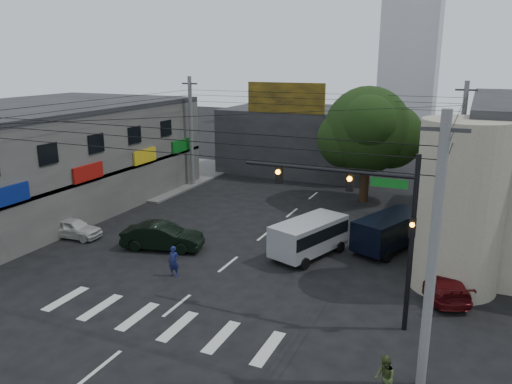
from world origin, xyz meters
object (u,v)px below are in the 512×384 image
Objects in this scene: utility_pole_far_right at (460,150)px; navy_van at (390,233)px; utility_pole_near_right at (433,258)px; white_compact at (74,228)px; street_tree at (367,130)px; traffic_officer at (174,261)px; silver_minivan at (309,238)px; traffic_gantry at (370,210)px; maroon_sedan at (439,282)px; pedestrian_olive at (384,378)px; utility_pole_far_left at (191,132)px; dark_sedan at (162,236)px.

utility_pole_far_right reaches higher than navy_van.
white_compact is at bearing 163.05° from utility_pole_near_right.
traffic_officer is at bearing -108.49° from street_tree.
silver_minivan is (-6.97, 9.37, -3.58)m from utility_pole_near_right.
traffic_gantry is 17.21m from utility_pole_far_right.
maroon_sedan is 0.91× the size of silver_minivan.
pedestrian_olive is (-1.02, -1.18, -3.83)m from utility_pole_near_right.
traffic_gantry is 6.30m from maroon_sedan.
utility_pole_far_right is at bearing -60.52° from white_compact.
utility_pole_far_left is 1.00× the size of utility_pole_far_right.
utility_pole_far_right is 6.00× the size of pedestrian_olive.
silver_minivan is (7.97, 2.39, 0.26)m from dark_sedan.
street_tree is 0.95× the size of utility_pole_near_right.
silver_minivan is (-6.97, -11.13, -3.58)m from utility_pole_far_right.
utility_pole_far_right is 13.61m from silver_minivan.
traffic_gantry is at bearing -103.40° from white_compact.
pedestrian_olive is at bearing -149.28° from navy_van.
dark_sedan is (-12.26, 3.48, -4.07)m from traffic_gantry.
utility_pole_far_right is 1.90× the size of dark_sedan.
street_tree is at bearing 101.99° from traffic_gantry.
utility_pole_far_right reaches higher than white_compact.
traffic_officer is at bearing -109.22° from white_compact.
pedestrian_olive is (-1.02, -21.68, -3.83)m from utility_pole_far_right.
utility_pole_far_right is (21.00, 0.00, 0.00)m from utility_pole_far_left.
maroon_sedan is at bearing -125.48° from navy_van.
utility_pole_far_left is (-21.00, 20.50, 0.00)m from utility_pole_near_right.
traffic_gantry is 4.41m from utility_pole_near_right.
traffic_gantry is at bearing 127.42° from utility_pole_near_right.
maroon_sedan is 5.70m from navy_van.
traffic_gantry reaches higher than pedestrian_olive.
street_tree is 17.44m from dark_sedan.
silver_minivan is 4.80m from navy_van.
silver_minivan is 3.28× the size of traffic_officer.
utility_pole_far_right is at bearing 90.00° from utility_pole_near_right.
traffic_gantry is (3.82, -18.00, -0.64)m from street_tree.
traffic_officer is at bearing 153.04° from navy_van.
utility_pole_near_right and utility_pole_far_right have the same top height.
utility_pole_far_left reaches higher than dark_sedan.
utility_pole_far_right is 2.53× the size of white_compact.
utility_pole_near_right is at bearing -111.34° from white_compact.
utility_pole_near_right is 4.14m from pedestrian_olive.
maroon_sedan is (21.00, 0.95, 0.03)m from white_compact.
traffic_gantry is 25.00m from utility_pole_far_left.
utility_pole_near_right is at bearing -27.67° from traffic_officer.
white_compact is 21.37m from pedestrian_olive.
navy_van is 12.28m from traffic_officer.
street_tree is 21.49m from white_compact.
utility_pole_far_left reaches higher than traffic_officer.
traffic_gantry is 0.78× the size of utility_pole_near_right.
utility_pole_near_right is at bearing -129.28° from dark_sedan.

